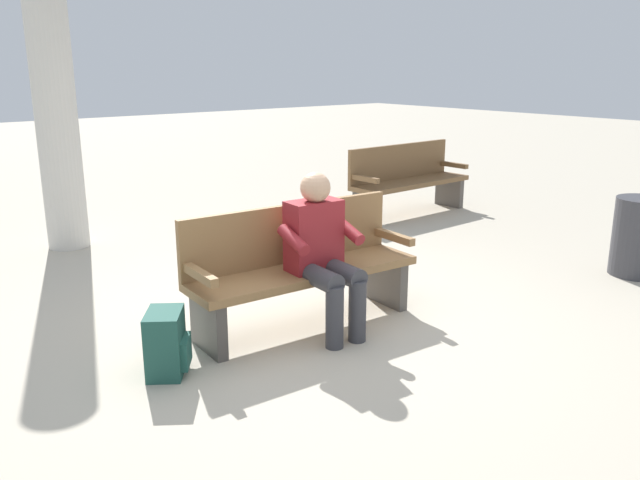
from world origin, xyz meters
name	(u,v)px	position (x,y,z in m)	size (l,w,h in m)	color
ground_plane	(306,325)	(0.00, 0.00, 0.00)	(40.00, 40.00, 0.00)	#B7AD99
bench_near	(300,265)	(-0.01, -0.07, 0.46)	(1.83, 0.61, 0.90)	olive
person_seated	(323,250)	(-0.03, 0.16, 0.63)	(0.59, 0.59, 1.18)	maroon
backpack	(166,343)	(1.17, 0.07, 0.21)	(0.37, 0.38, 0.42)	#1E4C42
bench_far	(407,179)	(-3.36, -2.17, 0.46)	(1.81, 0.52, 0.90)	brown
support_pillar	(54,99)	(0.65, -3.35, 1.57)	(0.43, 0.43, 3.13)	beige
trash_bin	(639,237)	(-3.17, 0.98, 0.37)	(0.48, 0.48, 0.73)	#38383D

